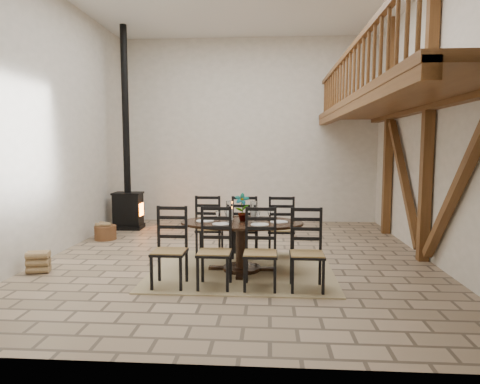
# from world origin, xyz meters

# --- Properties ---
(ground) EXTENTS (8.00, 8.00, 0.00)m
(ground) POSITION_xyz_m (0.00, 0.00, 0.00)
(ground) COLOR tan
(ground) RESTS_ON ground
(room_shell) EXTENTS (7.02, 8.02, 5.01)m
(room_shell) POSITION_xyz_m (1.19, 0.00, 3.01)
(room_shell) COLOR silver
(room_shell) RESTS_ON ground
(rug) EXTENTS (3.00, 2.50, 0.02)m
(rug) POSITION_xyz_m (0.14, -0.89, 0.01)
(rug) COLOR tan
(rug) RESTS_ON ground
(dining_table) EXTENTS (2.49, 2.26, 1.30)m
(dining_table) POSITION_xyz_m (0.14, -0.99, 0.42)
(dining_table) COLOR black
(dining_table) RESTS_ON ground
(wood_stove) EXTENTS (0.73, 0.57, 5.00)m
(wood_stove) POSITION_xyz_m (-2.96, 2.62, 1.11)
(wood_stove) COLOR black
(wood_stove) RESTS_ON ground
(log_basket) EXTENTS (0.48, 0.48, 0.39)m
(log_basket) POSITION_xyz_m (-3.06, 1.34, 0.17)
(log_basket) COLOR brown
(log_basket) RESTS_ON ground
(log_stack) EXTENTS (0.39, 0.31, 0.36)m
(log_stack) POSITION_xyz_m (-3.18, -1.23, 0.18)
(log_stack) COLOR tan
(log_stack) RESTS_ON ground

